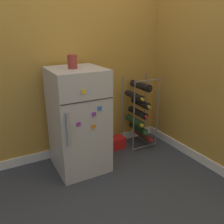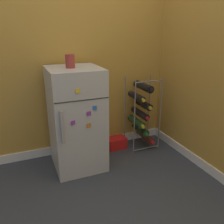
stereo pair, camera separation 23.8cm
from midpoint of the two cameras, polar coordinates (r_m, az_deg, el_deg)
ground_plane at (r=2.21m, az=4.58°, el=-15.82°), size 14.00×14.00×0.00m
wall_back at (r=2.45m, az=-2.51°, el=18.67°), size 6.65×0.07×2.50m
mini_fridge at (r=2.21m, az=-5.52°, el=-1.77°), size 0.46×0.51×0.96m
wine_rack at (r=2.62m, az=9.63°, el=-0.19°), size 0.32×0.33×0.79m
soda_box at (r=2.68m, az=3.65°, el=-7.46°), size 0.20×0.14×0.12m
fridge_top_cup at (r=2.05m, az=-6.74°, el=12.03°), size 0.08×0.08×0.11m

